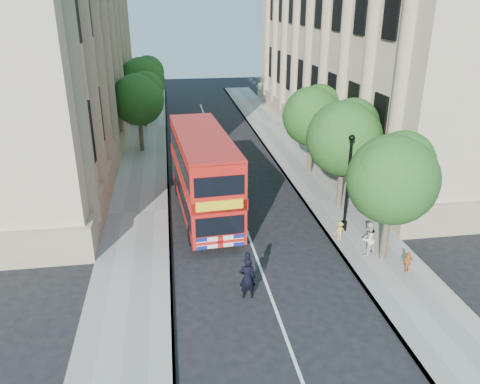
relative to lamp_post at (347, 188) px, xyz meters
name	(u,v)px	position (x,y,z in m)	size (l,w,h in m)	color
ground	(276,310)	(-5.00, -6.00, -2.51)	(120.00, 120.00, 0.00)	black
pavement_right	(332,200)	(0.75, 4.00, -2.45)	(3.50, 80.00, 0.12)	gray
pavement_left	(139,213)	(-10.75, 4.00, -2.45)	(3.50, 80.00, 0.12)	gray
building_right	(377,30)	(8.80, 18.00, 6.49)	(12.00, 38.00, 18.00)	tan
building_left	(28,34)	(-18.80, 18.00, 6.49)	(12.00, 38.00, 18.00)	tan
tree_right_near	(394,175)	(0.84, -2.97, 1.74)	(4.00, 4.00, 6.08)	#473828
tree_right_mid	(345,134)	(0.84, 3.03, 1.93)	(4.20, 4.20, 6.37)	#473828
tree_right_far	(313,113)	(0.84, 9.03, 1.80)	(4.00, 4.00, 6.15)	#473828
tree_left_far	(139,96)	(-10.96, 16.03, 1.93)	(4.00, 4.00, 6.30)	#473828
tree_left_back	(142,77)	(-10.96, 24.03, 2.20)	(4.20, 4.20, 6.65)	#473828
lamp_post	(347,188)	(0.00, 0.00, 0.00)	(0.32, 0.32, 5.16)	black
double_decker_bus	(203,172)	(-7.03, 3.40, 0.03)	(3.32, 10.09, 4.59)	#B7130C
box_van	(202,165)	(-6.81, 7.60, -1.02)	(2.66, 5.50, 3.04)	black
police_constable	(247,278)	(-5.97, -5.00, -1.59)	(0.67, 0.44, 1.84)	black
woman_pedestrian	(368,239)	(0.18, -2.62, -1.55)	(0.82, 0.64, 1.69)	beige
child_a	(408,262)	(1.33, -4.34, -1.90)	(0.57, 0.24, 0.97)	orange
child_b	(340,231)	(-0.60, -0.98, -1.90)	(0.64, 0.37, 0.99)	gold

